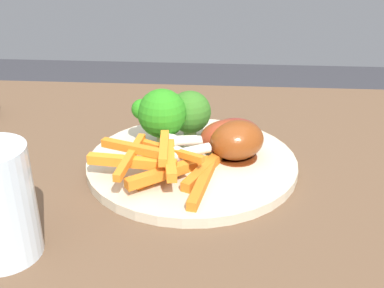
{
  "coord_description": "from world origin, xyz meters",
  "views": [
    {
      "loc": [
        -0.02,
        0.5,
        1.0
      ],
      "look_at": [
        0.02,
        -0.01,
        0.75
      ],
      "focal_mm": 43.33,
      "sensor_mm": 36.0,
      "label": 1
    }
  ],
  "objects_px": {
    "carrot_fries_pile": "(168,164)",
    "chicken_drumstick_far": "(228,138)",
    "broccoli_floret_front": "(160,113)",
    "broccoli_floret_middle": "(189,112)",
    "chicken_drumstick_near": "(234,141)",
    "dinner_plate": "(192,163)",
    "chicken_drumstick_extra": "(231,138)",
    "dining_table": "(204,250)"
  },
  "relations": [
    {
      "from": "carrot_fries_pile",
      "to": "chicken_drumstick_far",
      "type": "relative_size",
      "value": 1.21
    },
    {
      "from": "broccoli_floret_front",
      "to": "broccoli_floret_middle",
      "type": "relative_size",
      "value": 1.16
    },
    {
      "from": "chicken_drumstick_near",
      "to": "carrot_fries_pile",
      "type": "bearing_deg",
      "value": 37.09
    },
    {
      "from": "dinner_plate",
      "to": "chicken_drumstick_extra",
      "type": "bearing_deg",
      "value": -161.25
    },
    {
      "from": "broccoli_floret_middle",
      "to": "chicken_drumstick_far",
      "type": "bearing_deg",
      "value": 139.55
    },
    {
      "from": "dinner_plate",
      "to": "chicken_drumstick_far",
      "type": "distance_m",
      "value": 0.05
    },
    {
      "from": "broccoli_floret_front",
      "to": "chicken_drumstick_extra",
      "type": "relative_size",
      "value": 0.62
    },
    {
      "from": "dining_table",
      "to": "broccoli_floret_middle",
      "type": "relative_size",
      "value": 15.49
    },
    {
      "from": "broccoli_floret_front",
      "to": "carrot_fries_pile",
      "type": "bearing_deg",
      "value": 103.65
    },
    {
      "from": "broccoli_floret_front",
      "to": "chicken_drumstick_near",
      "type": "distance_m",
      "value": 0.1
    },
    {
      "from": "dining_table",
      "to": "chicken_drumstick_extra",
      "type": "distance_m",
      "value": 0.16
    },
    {
      "from": "carrot_fries_pile",
      "to": "chicken_drumstick_extra",
      "type": "xyz_separation_m",
      "value": [
        -0.07,
        -0.07,
        0.0
      ]
    },
    {
      "from": "carrot_fries_pile",
      "to": "chicken_drumstick_extra",
      "type": "height_order",
      "value": "chicken_drumstick_extra"
    },
    {
      "from": "dining_table",
      "to": "chicken_drumstick_far",
      "type": "xyz_separation_m",
      "value": [
        -0.03,
        -0.03,
        0.16
      ]
    },
    {
      "from": "dinner_plate",
      "to": "chicken_drumstick_far",
      "type": "xyz_separation_m",
      "value": [
        -0.04,
        -0.02,
        0.03
      ]
    },
    {
      "from": "broccoli_floret_middle",
      "to": "chicken_drumstick_extra",
      "type": "height_order",
      "value": "broccoli_floret_middle"
    },
    {
      "from": "dinner_plate",
      "to": "chicken_drumstick_extra",
      "type": "relative_size",
      "value": 2.06
    },
    {
      "from": "broccoli_floret_middle",
      "to": "chicken_drumstick_far",
      "type": "distance_m",
      "value": 0.07
    },
    {
      "from": "carrot_fries_pile",
      "to": "chicken_drumstick_near",
      "type": "xyz_separation_m",
      "value": [
        -0.07,
        -0.06,
        0.01
      ]
    },
    {
      "from": "chicken_drumstick_far",
      "to": "chicken_drumstick_extra",
      "type": "bearing_deg",
      "value": -172.25
    },
    {
      "from": "chicken_drumstick_far",
      "to": "chicken_drumstick_near",
      "type": "bearing_deg",
      "value": 126.05
    },
    {
      "from": "carrot_fries_pile",
      "to": "broccoli_floret_middle",
      "type": "bearing_deg",
      "value": -97.94
    },
    {
      "from": "chicken_drumstick_far",
      "to": "broccoli_floret_middle",
      "type": "bearing_deg",
      "value": -40.45
    },
    {
      "from": "broccoli_floret_front",
      "to": "dinner_plate",
      "type": "bearing_deg",
      "value": 143.3
    },
    {
      "from": "broccoli_floret_front",
      "to": "chicken_drumstick_extra",
      "type": "height_order",
      "value": "broccoli_floret_front"
    },
    {
      "from": "dining_table",
      "to": "broccoli_floret_middle",
      "type": "height_order",
      "value": "broccoli_floret_middle"
    },
    {
      "from": "dinner_plate",
      "to": "broccoli_floret_middle",
      "type": "relative_size",
      "value": 3.87
    },
    {
      "from": "chicken_drumstick_extra",
      "to": "chicken_drumstick_far",
      "type": "bearing_deg",
      "value": 7.75
    },
    {
      "from": "chicken_drumstick_extra",
      "to": "broccoli_floret_front",
      "type": "bearing_deg",
      "value": -10.31
    },
    {
      "from": "chicken_drumstick_far",
      "to": "carrot_fries_pile",
      "type": "bearing_deg",
      "value": 44.66
    },
    {
      "from": "chicken_drumstick_near",
      "to": "chicken_drumstick_extra",
      "type": "bearing_deg",
      "value": -72.44
    },
    {
      "from": "dining_table",
      "to": "broccoli_floret_front",
      "type": "distance_m",
      "value": 0.2
    },
    {
      "from": "carrot_fries_pile",
      "to": "chicken_drumstick_far",
      "type": "bearing_deg",
      "value": -135.34
    },
    {
      "from": "dining_table",
      "to": "chicken_drumstick_near",
      "type": "xyz_separation_m",
      "value": [
        -0.03,
        -0.02,
        0.16
      ]
    },
    {
      "from": "dining_table",
      "to": "broccoli_floret_front",
      "type": "relative_size",
      "value": 13.32
    },
    {
      "from": "broccoli_floret_middle",
      "to": "chicken_drumstick_extra",
      "type": "bearing_deg",
      "value": 141.97
    },
    {
      "from": "broccoli_floret_middle",
      "to": "dining_table",
      "type": "bearing_deg",
      "value": 110.05
    },
    {
      "from": "dining_table",
      "to": "chicken_drumstick_far",
      "type": "distance_m",
      "value": 0.16
    },
    {
      "from": "dining_table",
      "to": "chicken_drumstick_far",
      "type": "relative_size",
      "value": 7.93
    },
    {
      "from": "dining_table",
      "to": "chicken_drumstick_extra",
      "type": "xyz_separation_m",
      "value": [
        -0.03,
        -0.03,
        0.16
      ]
    },
    {
      "from": "chicken_drumstick_near",
      "to": "chicken_drumstick_far",
      "type": "distance_m",
      "value": 0.01
    },
    {
      "from": "dinner_plate",
      "to": "chicken_drumstick_far",
      "type": "relative_size",
      "value": 1.98
    }
  ]
}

